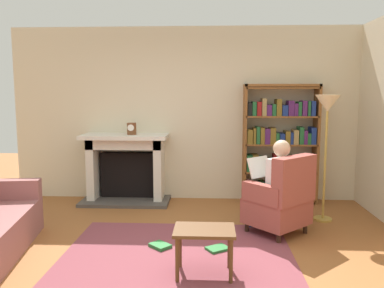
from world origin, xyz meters
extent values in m
plane|color=#96592D|center=(0.00, 0.00, 0.00)|extent=(14.00, 14.00, 0.00)
cube|color=beige|center=(0.00, 2.55, 1.35)|extent=(5.60, 0.10, 2.70)
cube|color=brown|center=(0.00, 0.30, 0.01)|extent=(2.40, 1.80, 0.01)
cube|color=#4C4742|center=(-0.98, 2.18, 0.03)|extent=(1.35, 0.64, 0.05)
cube|color=black|center=(-0.98, 2.40, 0.40)|extent=(0.83, 0.20, 0.70)
cube|color=silver|center=(-1.49, 2.28, 0.50)|extent=(0.12, 0.44, 1.00)
cube|color=silver|center=(-0.46, 2.28, 0.50)|extent=(0.12, 0.44, 1.00)
cube|color=silver|center=(-0.98, 2.28, 0.92)|extent=(1.15, 0.44, 0.16)
cube|color=silver|center=(-0.98, 2.22, 1.03)|extent=(1.31, 0.56, 0.06)
cylinder|color=brown|center=(-0.86, 2.20, 1.15)|extent=(0.14, 0.14, 0.18)
cylinder|color=white|center=(-0.86, 2.14, 1.17)|extent=(0.10, 0.01, 0.10)
cube|color=brown|center=(0.85, 2.34, 0.91)|extent=(0.04, 0.32, 1.82)
cube|color=brown|center=(1.93, 2.34, 0.91)|extent=(0.04, 0.32, 1.82)
cube|color=brown|center=(1.39, 2.34, 1.80)|extent=(1.12, 0.32, 0.04)
cube|color=brown|center=(1.39, 2.34, 0.06)|extent=(1.08, 0.32, 0.02)
cube|color=maroon|center=(0.93, 2.33, 0.20)|extent=(0.09, 0.26, 0.26)
cube|color=brown|center=(1.00, 2.33, 0.17)|extent=(0.04, 0.26, 0.20)
cube|color=black|center=(1.05, 2.33, 0.17)|extent=(0.06, 0.26, 0.20)
cube|color=#1E592D|center=(1.12, 2.33, 0.20)|extent=(0.07, 0.26, 0.26)
cube|color=#4C1E59|center=(1.21, 2.33, 0.19)|extent=(0.09, 0.26, 0.24)
cube|color=navy|center=(1.31, 2.33, 0.16)|extent=(0.08, 0.26, 0.18)
cube|color=maroon|center=(1.39, 2.33, 0.20)|extent=(0.08, 0.26, 0.26)
cube|color=#1E592D|center=(1.48, 2.33, 0.17)|extent=(0.09, 0.26, 0.19)
cube|color=brown|center=(1.57, 2.33, 0.15)|extent=(0.06, 0.26, 0.16)
cube|color=#997F4C|center=(1.63, 2.33, 0.15)|extent=(0.05, 0.26, 0.16)
cube|color=#997F4C|center=(1.69, 2.33, 0.17)|extent=(0.05, 0.26, 0.20)
cube|color=maroon|center=(1.76, 2.33, 0.18)|extent=(0.07, 0.26, 0.22)
cube|color=#4C1E59|center=(1.81, 2.33, 0.16)|extent=(0.04, 0.26, 0.18)
cube|color=#4C1E59|center=(1.87, 2.33, 0.16)|extent=(0.05, 0.26, 0.17)
cube|color=brown|center=(1.39, 2.34, 0.48)|extent=(1.08, 0.32, 0.02)
cube|color=#1E592D|center=(0.93, 2.33, 0.62)|extent=(0.09, 0.26, 0.25)
cube|color=brown|center=(1.02, 2.33, 0.62)|extent=(0.09, 0.26, 0.25)
cube|color=#1E592D|center=(1.10, 2.33, 0.61)|extent=(0.07, 0.26, 0.22)
cube|color=maroon|center=(1.17, 2.33, 0.60)|extent=(0.06, 0.26, 0.21)
cube|color=#1E592D|center=(1.25, 2.33, 0.59)|extent=(0.08, 0.26, 0.18)
cube|color=maroon|center=(1.31, 2.33, 0.62)|extent=(0.04, 0.26, 0.26)
cube|color=brown|center=(1.38, 2.33, 0.58)|extent=(0.08, 0.26, 0.17)
cube|color=black|center=(1.46, 2.33, 0.60)|extent=(0.08, 0.26, 0.21)
cube|color=#997F4C|center=(1.53, 2.33, 0.58)|extent=(0.04, 0.26, 0.18)
cube|color=#997F4C|center=(1.58, 2.33, 0.62)|extent=(0.05, 0.26, 0.24)
cube|color=#1E592D|center=(1.64, 2.33, 0.59)|extent=(0.05, 0.26, 0.18)
cube|color=brown|center=(1.71, 2.33, 0.58)|extent=(0.07, 0.26, 0.18)
cube|color=#4C1E59|center=(1.78, 2.33, 0.61)|extent=(0.07, 0.26, 0.23)
cube|color=black|center=(1.84, 2.33, 0.60)|extent=(0.04, 0.26, 0.20)
cube|color=brown|center=(1.39, 2.34, 0.91)|extent=(1.08, 0.32, 0.02)
cube|color=brown|center=(0.92, 2.33, 1.03)|extent=(0.08, 0.26, 0.21)
cube|color=brown|center=(0.99, 2.33, 1.04)|extent=(0.04, 0.26, 0.24)
cube|color=#1E592D|center=(1.05, 2.33, 1.05)|extent=(0.05, 0.26, 0.26)
cube|color=brown|center=(1.11, 2.33, 1.04)|extent=(0.06, 0.26, 0.24)
cube|color=#4C1E59|center=(1.18, 2.33, 1.04)|extent=(0.08, 0.26, 0.23)
cube|color=brown|center=(1.27, 2.33, 1.04)|extent=(0.08, 0.26, 0.24)
cube|color=#1E592D|center=(1.33, 2.33, 1.00)|extent=(0.05, 0.26, 0.17)
cube|color=navy|center=(1.40, 2.33, 1.00)|extent=(0.07, 0.26, 0.16)
cube|color=brown|center=(1.49, 2.33, 1.02)|extent=(0.07, 0.26, 0.20)
cube|color=navy|center=(1.54, 2.33, 1.01)|extent=(0.04, 0.26, 0.18)
cube|color=#997F4C|center=(1.61, 2.33, 1.03)|extent=(0.07, 0.26, 0.21)
cube|color=#1E592D|center=(1.69, 2.33, 1.05)|extent=(0.06, 0.26, 0.26)
cube|color=#4C1E59|center=(1.75, 2.33, 1.02)|extent=(0.05, 0.26, 0.21)
cube|color=#1E592D|center=(1.80, 2.33, 1.00)|extent=(0.05, 0.26, 0.17)
cube|color=navy|center=(1.86, 2.33, 1.05)|extent=(0.07, 0.26, 0.25)
cube|color=brown|center=(1.39, 2.34, 1.33)|extent=(1.08, 0.32, 0.02)
cube|color=black|center=(0.91, 2.33, 1.44)|extent=(0.06, 0.26, 0.20)
cube|color=#1E592D|center=(0.98, 2.33, 1.45)|extent=(0.06, 0.26, 0.21)
cube|color=maroon|center=(1.05, 2.33, 1.45)|extent=(0.07, 0.26, 0.21)
cube|color=#997F4C|center=(1.13, 2.33, 1.47)|extent=(0.07, 0.26, 0.26)
cube|color=#4C1E59|center=(1.20, 2.33, 1.43)|extent=(0.07, 0.26, 0.16)
cube|color=#1E592D|center=(1.27, 2.33, 1.43)|extent=(0.06, 0.26, 0.17)
cube|color=brown|center=(1.34, 2.33, 1.47)|extent=(0.07, 0.26, 0.25)
cube|color=navy|center=(1.43, 2.33, 1.42)|extent=(0.08, 0.26, 0.16)
cube|color=#4C1E59|center=(1.52, 2.33, 1.46)|extent=(0.08, 0.26, 0.23)
cube|color=#4C1E59|center=(1.59, 2.33, 1.44)|extent=(0.05, 0.26, 0.18)
cube|color=#1E592D|center=(1.65, 2.33, 1.45)|extent=(0.05, 0.26, 0.21)
cube|color=#4C1E59|center=(1.72, 2.33, 1.46)|extent=(0.07, 0.26, 0.23)
cube|color=#1E592D|center=(1.78, 2.33, 1.45)|extent=(0.04, 0.26, 0.22)
cube|color=navy|center=(1.85, 2.33, 1.46)|extent=(0.06, 0.26, 0.22)
cube|color=brown|center=(1.39, 2.34, 1.76)|extent=(1.08, 0.32, 0.02)
cylinder|color=#331E14|center=(1.16, 1.32, 0.06)|extent=(0.05, 0.05, 0.12)
cylinder|color=#331E14|center=(0.78, 0.97, 0.06)|extent=(0.05, 0.05, 0.12)
cylinder|color=#331E14|center=(1.48, 0.96, 0.06)|extent=(0.05, 0.05, 0.12)
cylinder|color=#331E14|center=(1.11, 0.62, 0.06)|extent=(0.05, 0.05, 0.12)
cube|color=#97463D|center=(1.13, 0.97, 0.27)|extent=(0.88, 0.88, 0.30)
cube|color=#97463D|center=(1.30, 0.79, 0.70)|extent=(0.58, 0.55, 0.55)
cube|color=#97463D|center=(1.33, 1.15, 0.53)|extent=(0.46, 0.48, 0.22)
cube|color=#97463D|center=(0.93, 0.78, 0.53)|extent=(0.46, 0.48, 0.22)
cube|color=silver|center=(1.17, 0.93, 0.67)|extent=(0.37, 0.36, 0.50)
sphere|color=#D8AD8C|center=(1.17, 0.93, 1.04)|extent=(0.20, 0.20, 0.20)
cube|color=#191E3F|center=(1.09, 1.13, 0.47)|extent=(0.36, 0.37, 0.12)
cube|color=#191E3F|center=(0.97, 1.02, 0.47)|extent=(0.36, 0.37, 0.12)
cylinder|color=#191E3F|center=(0.96, 1.27, 0.21)|extent=(0.10, 0.10, 0.42)
cylinder|color=#191E3F|center=(0.84, 1.16, 0.21)|extent=(0.10, 0.10, 0.42)
cube|color=white|center=(0.94, 1.17, 0.77)|extent=(0.34, 0.32, 0.25)
cube|color=#945C5A|center=(-2.10, 0.88, 0.52)|extent=(0.72, 0.27, 0.24)
cube|color=brown|center=(0.28, -0.21, 0.44)|extent=(0.56, 0.39, 0.03)
cylinder|color=brown|center=(0.05, -0.37, 0.21)|extent=(0.04, 0.04, 0.42)
cylinder|color=brown|center=(0.52, -0.37, 0.21)|extent=(0.04, 0.04, 0.42)
cylinder|color=brown|center=(0.05, -0.06, 0.21)|extent=(0.04, 0.04, 0.42)
cylinder|color=brown|center=(0.52, -0.06, 0.21)|extent=(0.04, 0.04, 0.42)
cube|color=#267233|center=(-0.21, 0.41, 0.03)|extent=(0.27, 0.27, 0.04)
cube|color=#267233|center=(0.42, 0.37, 0.03)|extent=(0.28, 0.26, 0.03)
cylinder|color=#B7933F|center=(1.83, 1.48, 0.01)|extent=(0.24, 0.24, 0.03)
cylinder|color=#B7933F|center=(1.83, 1.48, 0.74)|extent=(0.03, 0.03, 1.42)
cone|color=beige|center=(1.83, 1.48, 1.55)|extent=(0.32, 0.32, 0.22)
camera|label=1|loc=(0.34, -3.70, 1.69)|focal=36.96mm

